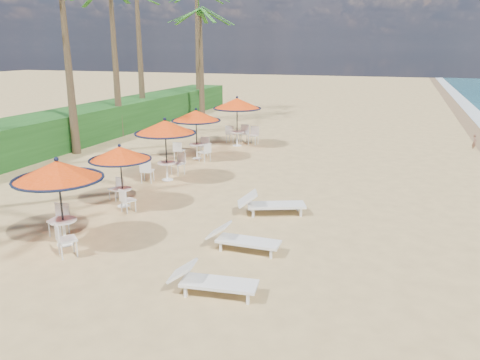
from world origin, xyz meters
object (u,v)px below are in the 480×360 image
Objects in this scene: station_0 at (58,179)px; lounger_mid at (241,239)px; lounger_near at (210,280)px; station_2 at (165,133)px; lounger_far at (269,204)px; station_4 at (238,109)px; station_1 at (120,159)px; station_3 at (196,122)px.

lounger_mid is at bearing 14.59° from station_0.
lounger_near is at bearing -13.72° from station_0.
lounger_mid is (5.04, -5.44, -1.61)m from station_2.
lounger_far reaches higher than lounger_near.
lounger_mid is at bearing -47.21° from station_2.
lounger_near is (4.71, -15.27, -1.64)m from station_4.
station_1 is 0.84× the size of station_2.
station_1 is (-0.26, 3.28, -0.23)m from station_0.
station_1 is 1.10× the size of lounger_mid.
station_1 is at bearing 167.70° from lounger_far.
station_0 reaches higher than lounger_far.
station_4 reaches higher than lounger_mid.
station_4 is at bearing 92.39° from lounger_far.
lounger_mid is at bearing -22.81° from station_1.
lounger_far is at bearing 9.81° from station_1.
station_0 is 1.09× the size of lounger_far.
station_1 reaches higher than lounger_mid.
station_3 is (-0.52, 7.21, 0.15)m from station_1.
station_1 is 1.08× the size of lounger_near.
lounger_near is (5.53, -11.65, -1.46)m from station_3.
station_0 is 1.26× the size of lounger_mid.
station_2 is 7.59m from lounger_mid.
lounger_far is (4.87, 0.84, -1.27)m from station_1.
station_3 is 12.98m from lounger_near.
lounger_mid is at bearing 85.84° from lounger_near.
station_3 is 1.25× the size of lounger_mid.
lounger_far is (4.56, -10.00, -1.60)m from station_4.
station_2 is 1.13× the size of lounger_far.
station_3 is 1.22× the size of lounger_near.
station_3 is at bearing -102.86° from station_4.
lounger_far is (4.99, -2.53, -1.57)m from station_2.
station_3 reaches higher than lounger_mid.
lounger_near is at bearing -56.64° from station_2.
station_0 is 0.91× the size of station_4.
lounger_near is (5.14, -7.81, -1.61)m from station_2.
station_0 is 0.96× the size of station_2.
station_3 is at bearing 108.69° from lounger_near.
lounger_mid reaches higher than lounger_near.
station_0 is 14.11m from station_4.
station_2 is at bearing 132.83° from lounger_mid.
station_2 reaches higher than lounger_mid.
station_1 is at bearing -87.90° from station_2.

